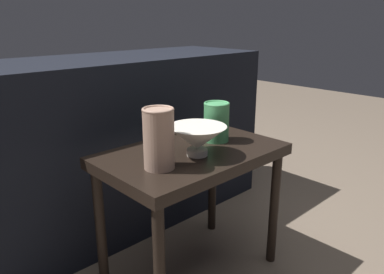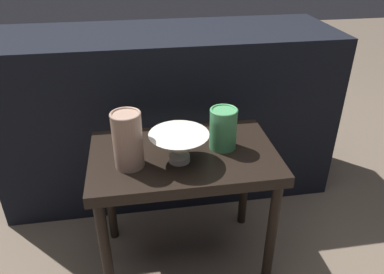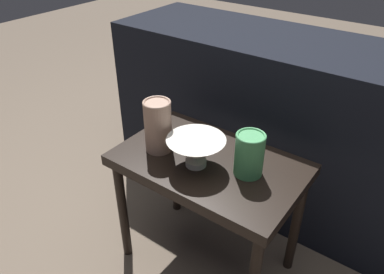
# 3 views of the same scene
# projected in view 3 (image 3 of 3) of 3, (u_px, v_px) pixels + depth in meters

# --- Properties ---
(ground_plane) EXTENTS (8.00, 8.00, 0.00)m
(ground_plane) POSITION_uv_depth(u_px,v_px,m) (206.00, 258.00, 1.56)
(ground_plane) COLOR #6B5B4C
(table) EXTENTS (0.64, 0.40, 0.50)m
(table) POSITION_uv_depth(u_px,v_px,m) (209.00, 175.00, 1.32)
(table) COLOR black
(table) RESTS_ON ground_plane
(couch_backdrop) EXTENTS (1.53, 0.50, 0.78)m
(couch_backdrop) POSITION_uv_depth(u_px,v_px,m) (276.00, 123.00, 1.72)
(couch_backdrop) COLOR black
(couch_backdrop) RESTS_ON ground_plane
(bowl) EXTENTS (0.20, 0.20, 0.10)m
(bowl) POSITION_uv_depth(u_px,v_px,m) (196.00, 150.00, 1.23)
(bowl) COLOR silver
(bowl) RESTS_ON table
(vase_textured_left) EXTENTS (0.10, 0.10, 0.19)m
(vase_textured_left) POSITION_uv_depth(u_px,v_px,m) (158.00, 125.00, 1.29)
(vase_textured_left) COLOR tan
(vase_textured_left) RESTS_ON table
(vase_colorful_right) EXTENTS (0.10, 0.10, 0.15)m
(vase_colorful_right) POSITION_uv_depth(u_px,v_px,m) (249.00, 154.00, 1.18)
(vase_colorful_right) COLOR #47995B
(vase_colorful_right) RESTS_ON table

